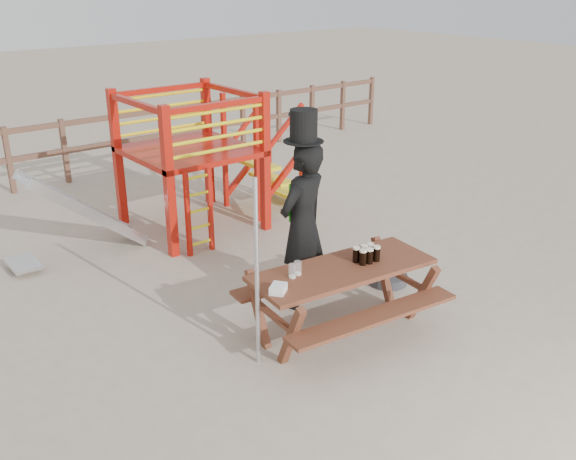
% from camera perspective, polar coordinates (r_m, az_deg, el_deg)
% --- Properties ---
extents(ground, '(60.00, 60.00, 0.00)m').
position_cam_1_polar(ground, '(7.36, 4.89, -8.06)').
color(ground, tan).
rests_on(ground, ground).
extents(back_fence, '(15.09, 0.09, 1.20)m').
position_cam_1_polar(back_fence, '(12.75, -17.19, 7.66)').
color(back_fence, brown).
rests_on(back_fence, ground).
extents(playground_fort, '(4.71, 1.84, 2.10)m').
position_cam_1_polar(playground_fort, '(9.71, -9.00, 6.15)').
color(playground_fort, '#AC160B').
rests_on(playground_fort, ground).
extents(picnic_table, '(2.15, 1.60, 0.78)m').
position_cam_1_polar(picnic_table, '(6.93, 4.83, -5.47)').
color(picnic_table, brown).
rests_on(picnic_table, ground).
extents(man_with_hat, '(0.81, 0.64, 2.32)m').
position_cam_1_polar(man_with_hat, '(7.29, 1.31, 0.76)').
color(man_with_hat, black).
rests_on(man_with_hat, ground).
extents(metal_pole, '(0.04, 0.04, 1.95)m').
position_cam_1_polar(metal_pole, '(6.15, -2.78, -4.04)').
color(metal_pole, '#B2B2B7').
rests_on(metal_pole, ground).
extents(parasol_base, '(0.50, 0.50, 0.21)m').
position_cam_1_polar(parasol_base, '(8.26, 8.83, -4.27)').
color(parasol_base, '#333338').
rests_on(parasol_base, ground).
extents(paper_bag, '(0.23, 0.22, 0.08)m').
position_cam_1_polar(paper_bag, '(6.25, -0.87, -5.24)').
color(paper_bag, white).
rests_on(paper_bag, picnic_table).
extents(stout_pints, '(0.27, 0.20, 0.17)m').
position_cam_1_polar(stout_pints, '(6.93, 7.00, -2.13)').
color(stout_pints, black).
rests_on(stout_pints, picnic_table).
extents(empty_glasses, '(0.17, 0.10, 0.15)m').
position_cam_1_polar(empty_glasses, '(6.56, 0.63, -3.58)').
color(empty_glasses, silver).
rests_on(empty_glasses, picnic_table).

